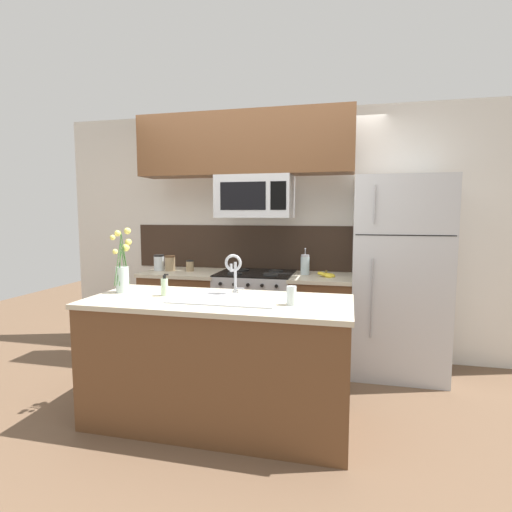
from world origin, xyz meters
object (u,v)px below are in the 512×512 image
at_px(stove_range, 256,317).
at_px(flower_vase, 123,272).
at_px(storage_jar_medium, 170,263).
at_px(microwave, 255,197).
at_px(dish_soap_bottle, 165,287).
at_px(drinking_glass, 291,296).
at_px(storage_jar_tall, 159,263).
at_px(refrigerator, 398,276).
at_px(french_press, 305,265).
at_px(banana_bunch, 326,275).
at_px(sink_faucet, 234,268).
at_px(storage_jar_short, 190,266).

xyz_separation_m(stove_range, flower_vase, (-0.78, -1.18, 0.60)).
bearing_deg(storage_jar_medium, microwave, -0.67).
distance_m(dish_soap_bottle, drinking_glass, 0.97).
bearing_deg(storage_jar_tall, drinking_glass, -38.86).
bearing_deg(drinking_glass, storage_jar_medium, 138.96).
distance_m(refrigerator, french_press, 0.89).
distance_m(banana_bunch, sink_faucet, 1.19).
relative_size(storage_jar_tall, drinking_glass, 1.31).
bearing_deg(storage_jar_medium, dish_soap_bottle, -66.46).
distance_m(storage_jar_short, banana_bunch, 1.44).
relative_size(stove_range, storage_jar_short, 7.95).
bearing_deg(french_press, storage_jar_medium, -177.20).
bearing_deg(french_press, dish_soap_bottle, -125.15).
bearing_deg(storage_jar_tall, dish_soap_bottle, -61.59).
xyz_separation_m(refrigerator, storage_jar_medium, (-2.32, -0.03, 0.06)).
height_order(storage_jar_medium, sink_faucet, sink_faucet).
bearing_deg(storage_jar_tall, storage_jar_short, 1.44).
bearing_deg(sink_faucet, drinking_glass, -29.18).
xyz_separation_m(storage_jar_short, sink_faucet, (0.80, -1.05, 0.14)).
xyz_separation_m(stove_range, banana_bunch, (0.71, -0.06, 0.47)).
bearing_deg(refrigerator, dish_soap_bottle, -145.18).
relative_size(french_press, drinking_glass, 2.08).
height_order(stove_range, flower_vase, flower_vase).
height_order(storage_jar_short, banana_bunch, storage_jar_short).
bearing_deg(flower_vase, storage_jar_medium, 97.62).
distance_m(storage_jar_tall, flower_vase, 1.22).
height_order(stove_range, sink_faucet, sink_faucet).
bearing_deg(storage_jar_medium, storage_jar_short, 5.39).
distance_m(stove_range, drinking_glass, 1.51).
height_order(refrigerator, storage_jar_short, refrigerator).
bearing_deg(flower_vase, stove_range, 56.39).
distance_m(storage_jar_tall, banana_bunch, 1.79).
xyz_separation_m(storage_jar_tall, dish_soap_bottle, (0.66, -1.23, -0.02)).
distance_m(refrigerator, storage_jar_medium, 2.32).
xyz_separation_m(banana_bunch, drinking_glass, (-0.16, -1.25, 0.04)).
relative_size(storage_jar_short, dish_soap_bottle, 0.71).
height_order(microwave, drinking_glass, microwave).
relative_size(refrigerator, french_press, 6.95).
relative_size(stove_range, storage_jar_medium, 5.75).
relative_size(banana_bunch, french_press, 0.72).
distance_m(storage_jar_short, french_press, 1.22).
relative_size(refrigerator, dish_soap_bottle, 11.25).
distance_m(microwave, drinking_glass, 1.57).
bearing_deg(stove_range, storage_jar_medium, -179.39).
relative_size(sink_faucet, drinking_glass, 2.38).
xyz_separation_m(refrigerator, dish_soap_bottle, (-1.79, -1.25, 0.05)).
xyz_separation_m(microwave, storage_jar_tall, (-1.07, 0.02, -0.69)).
relative_size(stove_range, sink_faucet, 3.04).
bearing_deg(drinking_glass, flower_vase, 174.37).
distance_m(banana_bunch, french_press, 0.26).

